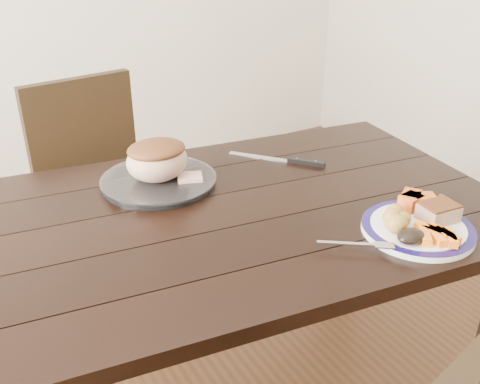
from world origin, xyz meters
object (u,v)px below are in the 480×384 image
serving_platter (159,182)px  pork_slice (438,213)px  dining_table (211,243)px  dinner_plate (417,229)px  roast_joint (157,161)px  carving_knife (294,161)px  fork (361,245)px  chair_far (101,189)px

serving_platter → pork_slice: (0.51, -0.58, 0.03)m
dining_table → dinner_plate: 0.54m
serving_platter → roast_joint: roast_joint is taller
dinner_plate → dining_table: bearing=139.0°
dining_table → dinner_plate: size_ratio=6.22×
dining_table → carving_knife: size_ratio=6.53×
serving_platter → fork: size_ratio=2.12×
chair_far → fork: 1.15m
fork → carving_knife: 0.53m
serving_platter → roast_joint: (0.00, 0.00, 0.07)m
dining_table → carving_knife: 0.43m
dinner_plate → pork_slice: 0.07m
dinner_plate → pork_slice: pork_slice is taller
fork → carving_knife: bearing=107.4°
carving_knife → fork: bearing=-57.8°
serving_platter → pork_slice: bearing=-48.6°
chair_far → fork: size_ratio=6.03×
dining_table → serving_platter: bearing=102.5°
roast_joint → carving_knife: (0.44, -0.07, -0.07)m
serving_platter → roast_joint: size_ratio=1.83×
dining_table → fork: 0.42m
dinner_plate → roast_joint: roast_joint is taller
fork → dining_table: bearing=158.2°
fork → dinner_plate: bearing=35.0°
pork_slice → chair_far: bearing=116.8°
pork_slice → fork: 0.24m
pork_slice → fork: pork_slice is taller
chair_far → carving_knife: 0.79m
chair_far → dinner_plate: 1.21m
carving_knife → dining_table: bearing=-106.9°
dinner_plate → chair_far: bearing=114.3°
roast_joint → carving_knife: roast_joint is taller
roast_joint → chair_far: bearing=94.6°
dinner_plate → serving_platter: serving_platter is taller
chair_far → dining_table: bearing=89.3°
dining_table → pork_slice: size_ratio=19.18×
chair_far → roast_joint: bearing=86.8°
dining_table → pork_slice: pork_slice is taller
dinner_plate → carving_knife: dinner_plate is taller
dinner_plate → fork: (-0.18, 0.00, 0.01)m
fork → chair_far: bearing=141.9°
dinner_plate → roast_joint: (-0.45, 0.57, 0.07)m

